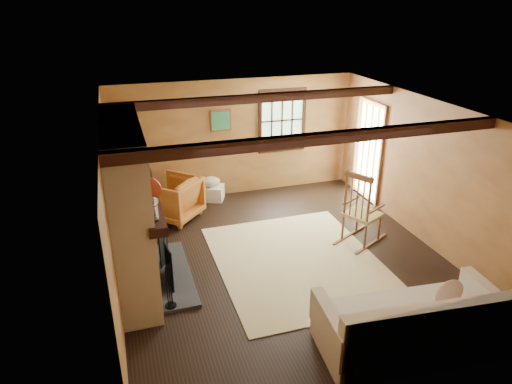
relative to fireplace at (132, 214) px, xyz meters
name	(u,v)px	position (x,y,z in m)	size (l,w,h in m)	color
ground	(281,257)	(2.23, 0.00, -1.10)	(5.50, 5.50, 0.00)	black
room_envelope	(291,155)	(2.45, 0.26, 0.53)	(5.02, 5.52, 2.44)	#AB753C
fireplace	(132,214)	(0.00, 0.00, 0.00)	(1.02, 2.30, 2.40)	brown
rug	(297,261)	(2.43, -0.20, -1.10)	(2.50, 3.00, 0.01)	beige
rocking_chair	(361,213)	(3.67, 0.08, -0.56)	(1.06, 0.87, 1.30)	tan
sofa	(414,327)	(2.98, -2.41, -0.79)	(2.26, 1.16, 0.88)	silver
firewood_pile	(152,203)	(0.43, 2.51, -0.99)	(0.60, 0.11, 0.22)	#503522
laundry_basket	(211,193)	(1.63, 2.55, -0.95)	(0.50, 0.38, 0.30)	white
basket_pillow	(211,182)	(1.63, 2.55, -0.71)	(0.39, 0.31, 0.20)	silver
armchair	(174,198)	(0.80, 1.94, -0.70)	(0.85, 0.88, 0.80)	#BF6026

